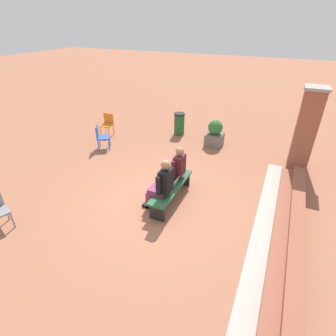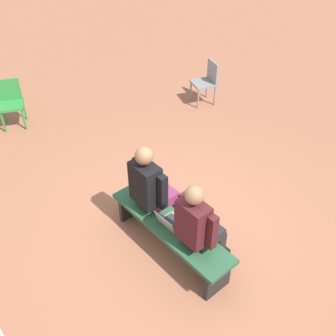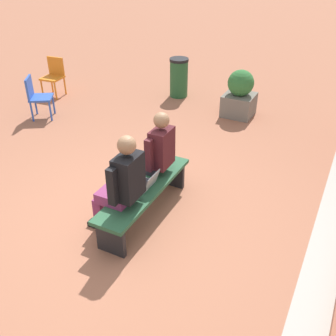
# 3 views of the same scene
# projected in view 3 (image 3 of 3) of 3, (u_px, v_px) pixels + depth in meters

# --- Properties ---
(ground_plane) EXTENTS (60.00, 60.00, 0.00)m
(ground_plane) POSITION_uv_depth(u_px,v_px,m) (126.00, 215.00, 5.27)
(ground_plane) COLOR #9E6047
(concrete_strip) EXTENTS (6.09, 0.40, 0.01)m
(concrete_strip) POSITION_uv_depth(u_px,v_px,m) (320.00, 271.00, 4.40)
(concrete_strip) COLOR #A8A399
(concrete_strip) RESTS_ON ground
(bench) EXTENTS (1.80, 0.44, 0.45)m
(bench) POSITION_uv_depth(u_px,v_px,m) (145.00, 193.00, 5.09)
(bench) COLOR #285638
(bench) RESTS_ON ground
(person_student) EXTENTS (0.53, 0.67, 1.33)m
(person_student) POSITION_uv_depth(u_px,v_px,m) (155.00, 154.00, 5.24)
(person_student) COLOR #232328
(person_student) RESTS_ON ground
(person_adult) EXTENTS (0.56, 0.71, 1.37)m
(person_adult) POSITION_uv_depth(u_px,v_px,m) (121.00, 183.00, 4.61)
(person_adult) COLOR #7F2D5B
(person_adult) RESTS_ON ground
(laptop) EXTENTS (0.32, 0.29, 0.21)m
(laptop) POSITION_uv_depth(u_px,v_px,m) (146.00, 183.00, 5.03)
(laptop) COLOR #9EA0A5
(laptop) RESTS_ON bench
(plastic_chair_foreground) EXTENTS (0.58, 0.58, 0.84)m
(plastic_chair_foreground) POSITION_uv_depth(u_px,v_px,m) (37.00, 95.00, 7.73)
(plastic_chair_foreground) COLOR #2D56B7
(plastic_chair_foreground) RESTS_ON ground
(plastic_chair_mid_courtyard) EXTENTS (0.45, 0.45, 0.84)m
(plastic_chair_mid_courtyard) POSITION_uv_depth(u_px,v_px,m) (54.00, 74.00, 8.81)
(plastic_chair_mid_courtyard) COLOR orange
(plastic_chair_mid_courtyard) RESTS_ON ground
(planter) EXTENTS (0.60, 0.60, 0.94)m
(planter) POSITION_uv_depth(u_px,v_px,m) (240.00, 95.00, 7.86)
(planter) COLOR #6B665B
(planter) RESTS_ON ground
(litter_bin) EXTENTS (0.42, 0.42, 0.86)m
(litter_bin) POSITION_uv_depth(u_px,v_px,m) (179.00, 77.00, 8.77)
(litter_bin) COLOR #23562D
(litter_bin) RESTS_ON ground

